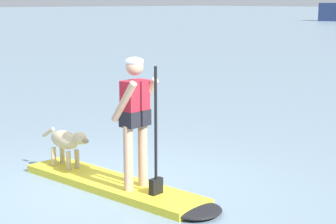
# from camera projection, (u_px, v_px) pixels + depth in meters

# --- Properties ---
(ground_plane) EXTENTS (400.00, 400.00, 0.00)m
(ground_plane) POSITION_uv_depth(u_px,v_px,m) (112.00, 188.00, 7.60)
(ground_plane) COLOR gray
(paddleboard) EXTENTS (3.25, 1.00, 0.10)m
(paddleboard) POSITION_uv_depth(u_px,v_px,m) (124.00, 188.00, 7.44)
(paddleboard) COLOR yellow
(paddleboard) RESTS_ON ground_plane
(person_paddler) EXTENTS (0.63, 0.52, 1.67)m
(person_paddler) POSITION_uv_depth(u_px,v_px,m) (136.00, 114.00, 7.09)
(person_paddler) COLOR tan
(person_paddler) RESTS_ON paddleboard
(dog) EXTENTS (1.03, 0.28, 0.57)m
(dog) POSITION_uv_depth(u_px,v_px,m) (67.00, 142.00, 8.11)
(dog) COLOR #CCB78C
(dog) RESTS_ON paddleboard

